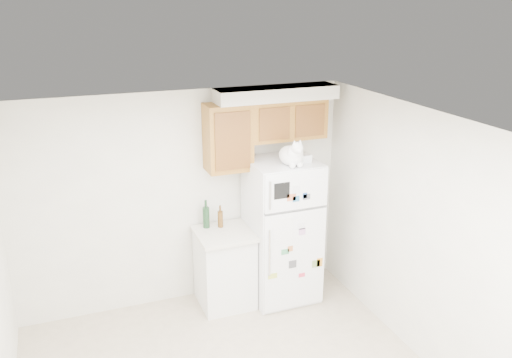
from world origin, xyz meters
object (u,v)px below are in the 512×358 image
storage_box_back (291,153)px  bottle_green (206,214)px  bottle_amber (220,216)px  base_counter (225,267)px  cat (293,155)px  storage_box_front (304,159)px  refrigerator (282,231)px

storage_box_back → bottle_green: size_ratio=0.54×
bottle_amber → storage_box_back: bearing=-6.9°
base_counter → bottle_amber: size_ratio=3.47×
cat → bottle_amber: 1.12m
base_counter → bottle_amber: bearing=89.3°
base_counter → storage_box_front: size_ratio=6.13×
bottle_green → storage_box_front: bearing=-20.3°
cat → bottle_amber: size_ratio=1.72×
bottle_green → bottle_amber: (0.16, -0.05, -0.04)m
storage_box_back → storage_box_front: storage_box_back is taller
refrigerator → storage_box_front: bearing=-33.5°
cat → bottle_green: cat is taller
refrigerator → cat: (0.03, -0.17, 0.97)m
storage_box_back → storage_box_front: bearing=-98.7°
bottle_amber → storage_box_front: bearing=-21.0°
refrigerator → storage_box_back: 0.92m
storage_box_front → bottle_amber: size_ratio=0.57×
base_counter → bottle_amber: bottle_amber is taller
storage_box_back → refrigerator: bearing=-162.6°
storage_box_back → bottle_green: (-0.98, 0.15, -0.66)m
storage_box_front → bottle_green: size_ratio=0.45×
refrigerator → storage_box_back: (0.14, 0.11, 0.90)m
cat → storage_box_back: cat is taller
cat → base_counter: bearing=161.0°
base_counter → storage_box_front: (0.88, -0.20, 1.28)m
bottle_amber → base_counter: bearing=-90.7°
refrigerator → cat: size_ratio=3.74×
storage_box_front → bottle_green: storage_box_front is taller
storage_box_back → bottle_green: storage_box_back is taller
bottle_green → refrigerator: bearing=-17.0°
storage_box_front → base_counter: bearing=159.8°
bottle_amber → cat: bearing=-28.2°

